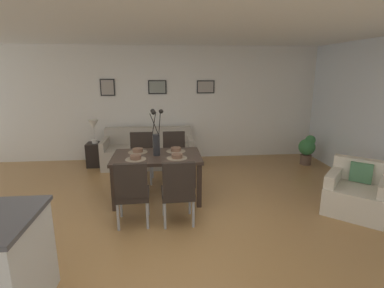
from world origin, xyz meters
name	(u,v)px	position (x,y,z in m)	size (l,w,h in m)	color
ground_plane	(167,225)	(0.00, 0.00, 0.00)	(9.00, 9.00, 0.00)	#A87A47
back_wall_panel	(164,104)	(0.00, 3.25, 1.30)	(9.00, 0.10, 2.60)	silver
ceiling_panel	(163,24)	(0.00, 0.40, 2.64)	(9.00, 7.20, 0.08)	white
dining_table	(157,161)	(-0.14, 0.89, 0.65)	(1.40, 0.89, 0.74)	#33261E
dining_chair_near_left	(132,190)	(-0.45, 0.04, 0.51)	(0.45, 0.45, 0.92)	black
dining_chair_near_right	(141,155)	(-0.45, 1.74, 0.51)	(0.46, 0.46, 0.92)	black
dining_chair_far_left	(178,189)	(0.16, 0.02, 0.51)	(0.46, 0.46, 0.92)	black
dining_chair_far_right	(174,154)	(0.18, 1.74, 0.51)	(0.45, 0.45, 0.92)	black
centerpiece_vase	(156,138)	(-0.14, 0.89, 1.02)	(0.21, 0.23, 0.73)	#232326
placemat_near_left	(136,159)	(-0.45, 0.69, 0.74)	(0.32, 0.32, 0.01)	#7F705B
bowl_near_left	(136,157)	(-0.45, 0.69, 0.78)	(0.17, 0.17, 0.07)	brown
placemat_near_right	(138,152)	(-0.45, 1.09, 0.74)	(0.32, 0.32, 0.01)	#7F705B
bowl_near_right	(138,150)	(-0.45, 1.09, 0.78)	(0.17, 0.17, 0.07)	brown
placemat_far_left	(177,158)	(0.18, 0.69, 0.74)	(0.32, 0.32, 0.01)	#7F705B
bowl_far_left	(177,156)	(0.18, 0.69, 0.78)	(0.17, 0.17, 0.07)	brown
placemat_far_right	(176,151)	(0.18, 1.09, 0.74)	(0.32, 0.32, 0.01)	#7F705B
bowl_far_right	(176,149)	(0.18, 1.09, 0.78)	(0.17, 0.17, 0.07)	brown
sofa	(149,153)	(-0.37, 2.70, 0.28)	(1.95, 0.84, 0.80)	#B2A899
side_table	(96,155)	(-1.52, 2.72, 0.26)	(0.36, 0.36, 0.52)	black
table_lamp	(94,126)	(-1.52, 2.72, 0.89)	(0.22, 0.22, 0.51)	beige
armchair	(357,193)	(2.82, 0.14, 0.29)	(1.13, 1.13, 0.75)	beige
framed_picture_left	(108,87)	(-1.25, 3.18, 1.69)	(0.32, 0.03, 0.37)	black
framed_picture_center	(157,87)	(-0.14, 3.18, 1.69)	(0.41, 0.03, 0.31)	black
framed_picture_right	(206,87)	(0.97, 3.18, 1.69)	(0.41, 0.03, 0.30)	black
potted_plant	(307,148)	(3.16, 2.38, 0.37)	(0.36, 0.36, 0.67)	brown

